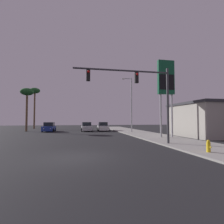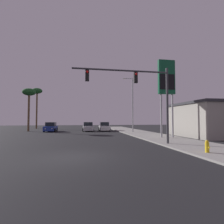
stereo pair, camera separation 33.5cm
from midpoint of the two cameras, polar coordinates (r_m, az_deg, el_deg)
ground_plane at (r=10.45m, az=-12.89°, el=-14.27°), size 120.00×120.00×0.00m
sidewalk_right at (r=22.30m, az=13.56°, el=-7.81°), size 5.00×60.00×0.12m
building_gas_station at (r=26.45m, az=31.04°, el=-2.12°), size 10.30×8.30×4.30m
car_silver at (r=33.28m, az=-8.60°, el=-4.87°), size 2.04×4.33×1.68m
car_blue at (r=33.54m, az=-20.11°, el=-4.73°), size 2.04×4.34×1.68m
car_white at (r=33.83m, az=-3.26°, el=-4.86°), size 2.04×4.33×1.68m
traffic_light_mast at (r=15.03m, az=9.00°, el=7.59°), size 8.17×0.36×6.50m
street_lamp at (r=29.15m, az=5.82°, el=3.35°), size 1.74×0.24×9.00m
gas_station_sign at (r=21.68m, az=16.79°, el=9.50°), size 2.00×0.42×9.00m
fire_hydrant at (r=12.51m, az=28.30°, el=-9.81°), size 0.24×0.34×0.76m
palm_tree_mid at (r=35.82m, az=-26.23°, el=5.31°), size 2.40×2.40×7.92m
palm_tree_far at (r=45.89m, az=-24.10°, el=5.64°), size 2.40×2.40×9.76m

